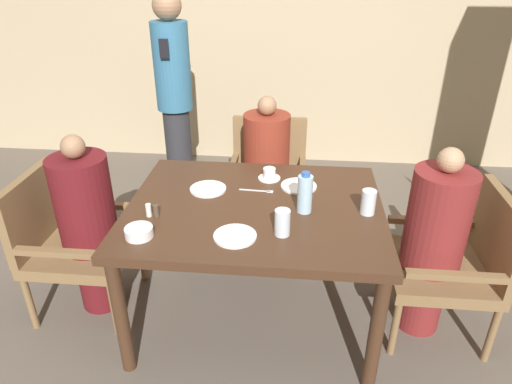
{
  "coord_description": "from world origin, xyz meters",
  "views": [
    {
      "loc": [
        0.21,
        -2.11,
        1.94
      ],
      "look_at": [
        0.0,
        0.05,
        0.8
      ],
      "focal_mm": 32.0,
      "sensor_mm": 36.0,
      "label": 1
    }
  ],
  "objects": [
    {
      "name": "ground_plane",
      "position": [
        0.0,
        0.0,
        0.0
      ],
      "size": [
        16.0,
        16.0,
        0.0
      ],
      "primitive_type": "plane",
      "color": "#60564C"
    },
    {
      "name": "plate_main_left",
      "position": [
        -0.06,
        -0.32,
        0.75
      ],
      "size": [
        0.21,
        0.21,
        0.01
      ],
      "color": "white",
      "rests_on": "dining_table"
    },
    {
      "name": "standing_host",
      "position": [
        -0.81,
        1.46,
        0.92
      ],
      "size": [
        0.29,
        0.33,
        1.71
      ],
      "color": "#2D2D33",
      "rests_on": "ground_plane"
    },
    {
      "name": "teacup_with_saucer",
      "position": [
        0.05,
        0.33,
        0.78
      ],
      "size": [
        0.13,
        0.13,
        0.07
      ],
      "color": "white",
      "rests_on": "dining_table"
    },
    {
      "name": "diner_in_right_chair",
      "position": [
        0.96,
        0.0,
        0.57
      ],
      "size": [
        0.32,
        0.32,
        1.11
      ],
      "color": "maroon",
      "rests_on": "ground_plane"
    },
    {
      "name": "dining_table",
      "position": [
        0.0,
        0.0,
        0.66
      ],
      "size": [
        1.36,
        1.08,
        0.75
      ],
      "color": "#422819",
      "rests_on": "ground_plane"
    },
    {
      "name": "bowl_small",
      "position": [
        -0.52,
        -0.36,
        0.77
      ],
      "size": [
        0.13,
        0.13,
        0.05
      ],
      "color": "white",
      "rests_on": "dining_table"
    },
    {
      "name": "pepper_shaker",
      "position": [
        -0.49,
        -0.17,
        0.78
      ],
      "size": [
        0.03,
        0.03,
        0.07
      ],
      "color": "#4C3D2D",
      "rests_on": "dining_table"
    },
    {
      "name": "chair_far_side",
      "position": [
        0.0,
        0.96,
        0.47
      ],
      "size": [
        0.56,
        0.56,
        0.86
      ],
      "color": "brown",
      "rests_on": "ground_plane"
    },
    {
      "name": "wall_back",
      "position": [
        0.0,
        2.38,
        1.4
      ],
      "size": [
        8.0,
        0.06,
        2.8
      ],
      "color": "tan",
      "rests_on": "ground_plane"
    },
    {
      "name": "chair_left_side",
      "position": [
        -1.1,
        0.0,
        0.47
      ],
      "size": [
        0.56,
        0.56,
        0.86
      ],
      "color": "brown",
      "rests_on": "ground_plane"
    },
    {
      "name": "diner_in_far_chair",
      "position": [
        -0.0,
        0.82,
        0.57
      ],
      "size": [
        0.32,
        0.32,
        1.11
      ],
      "color": "maroon",
      "rests_on": "ground_plane"
    },
    {
      "name": "chair_right_side",
      "position": [
        1.1,
        0.0,
        0.47
      ],
      "size": [
        0.56,
        0.56,
        0.86
      ],
      "color": "brown",
      "rests_on": "ground_plane"
    },
    {
      "name": "fork_beside_plate",
      "position": [
        0.01,
        0.16,
        0.75
      ],
      "size": [
        0.2,
        0.03,
        0.0
      ],
      "color": "silver",
      "rests_on": "dining_table"
    },
    {
      "name": "water_bottle",
      "position": [
        0.26,
        -0.04,
        0.85
      ],
      "size": [
        0.08,
        0.08,
        0.22
      ],
      "color": "#A3C6DB",
      "rests_on": "dining_table"
    },
    {
      "name": "plate_main_right",
      "position": [
        0.23,
        0.23,
        0.75
      ],
      "size": [
        0.21,
        0.21,
        0.01
      ],
      "color": "white",
      "rests_on": "dining_table"
    },
    {
      "name": "glass_tall_mid",
      "position": [
        0.59,
        -0.03,
        0.81
      ],
      "size": [
        0.07,
        0.07,
        0.13
      ],
      "color": "silver",
      "rests_on": "dining_table"
    },
    {
      "name": "glass_tall_near",
      "position": [
        0.16,
        -0.27,
        0.81
      ],
      "size": [
        0.07,
        0.07,
        0.13
      ],
      "color": "silver",
      "rests_on": "dining_table"
    },
    {
      "name": "diner_in_left_chair",
      "position": [
        -0.96,
        0.0,
        0.57
      ],
      "size": [
        0.32,
        0.32,
        1.11
      ],
      "color": "#5B1419",
      "rests_on": "ground_plane"
    },
    {
      "name": "plate_dessert_center",
      "position": [
        -0.28,
        0.15,
        0.75
      ],
      "size": [
        0.21,
        0.21,
        0.01
      ],
      "color": "white",
      "rests_on": "dining_table"
    },
    {
      "name": "salt_shaker",
      "position": [
        -0.53,
        -0.17,
        0.78
      ],
      "size": [
        0.03,
        0.03,
        0.07
      ],
      "color": "white",
      "rests_on": "dining_table"
    }
  ]
}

